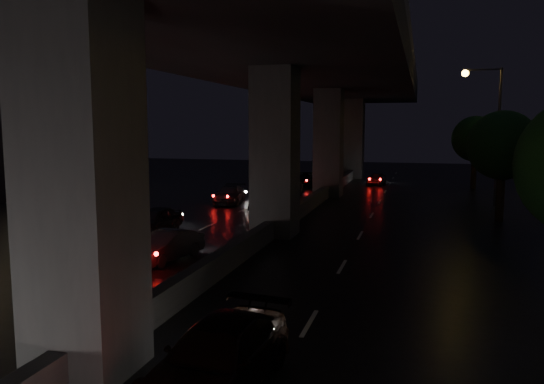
% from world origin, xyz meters
% --- Properties ---
extents(ground, '(120.00, 120.00, 0.00)m').
position_xyz_m(ground, '(0.00, 0.00, 0.00)').
color(ground, black).
rests_on(ground, ground).
extents(viaduct, '(12.00, 80.00, 10.50)m').
position_xyz_m(viaduct, '(0.00, 5.00, 8.34)').
color(viaduct, '#39393B').
rests_on(viaduct, ground).
extents(median_barrier, '(0.45, 70.00, 0.85)m').
position_xyz_m(median_barrier, '(0.00, 5.00, 0.42)').
color(median_barrier, '#39393B').
rests_on(median_barrier, ground).
extents(tree_c, '(3.80, 3.80, 6.12)m').
position_xyz_m(tree_c, '(11.00, 12.00, 4.20)').
color(tree_c, black).
rests_on(tree_c, ground).
extents(tree_d, '(3.80, 3.80, 6.12)m').
position_xyz_m(tree_d, '(11.00, 28.00, 4.20)').
color(tree_d, black).
rests_on(tree_d, ground).
extents(streetlight_far, '(2.52, 0.44, 9.00)m').
position_xyz_m(streetlight_far, '(10.97, 18.00, 5.66)').
color(streetlight_far, '#2D2D33').
rests_on(streetlight_far, ground).
extents(car_3, '(2.29, 4.72, 1.32)m').
position_xyz_m(car_3, '(2.97, -10.01, 0.66)').
color(car_3, black).
rests_on(car_3, ground).
extents(car_4, '(1.93, 3.61, 1.13)m').
position_xyz_m(car_4, '(-6.00, -1.18, 0.57)').
color(car_4, '#252629').
rests_on(car_4, ground).
extents(car_5, '(1.90, 3.70, 1.16)m').
position_xyz_m(car_5, '(-2.79, -0.92, 0.58)').
color(car_5, '#262528').
rests_on(car_5, ground).
extents(car_6, '(1.78, 3.84, 1.27)m').
position_xyz_m(car_6, '(-5.95, 3.91, 0.64)').
color(car_6, black).
rests_on(car_6, ground).
extents(car_7, '(2.22, 4.29, 1.19)m').
position_xyz_m(car_7, '(-5.87, 14.54, 0.60)').
color(car_7, '#262629').
rests_on(car_7, ground).
extents(car_8, '(1.81, 3.40, 1.10)m').
position_xyz_m(car_8, '(-2.62, 12.44, 0.55)').
color(car_8, black).
rests_on(car_8, ground).
extents(car_9, '(1.51, 3.80, 1.23)m').
position_xyz_m(car_9, '(-2.69, 18.33, 0.62)').
color(car_9, '#44403B').
rests_on(car_9, ground).
extents(car_10, '(2.50, 4.67, 1.25)m').
position_xyz_m(car_10, '(-3.03, 25.90, 0.62)').
color(car_10, black).
rests_on(car_10, ground).
extents(car_11, '(2.27, 4.65, 1.27)m').
position_xyz_m(car_11, '(-5.72, 28.53, 0.64)').
color(car_11, black).
rests_on(car_11, ground).
extents(car_12, '(1.74, 3.42, 1.12)m').
position_xyz_m(car_12, '(2.87, 29.01, 0.56)').
color(car_12, '#4B4D51').
rests_on(car_12, ground).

